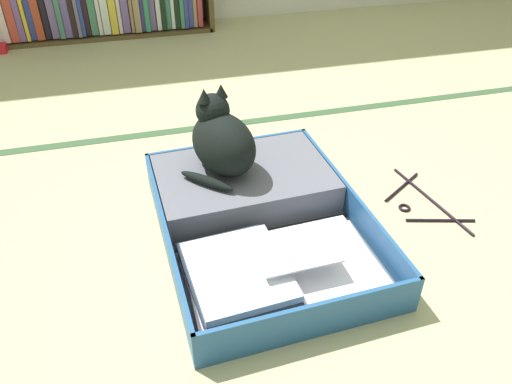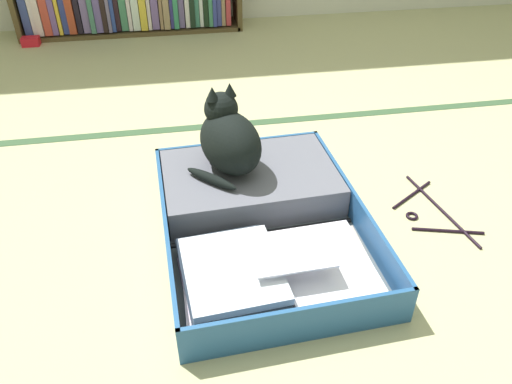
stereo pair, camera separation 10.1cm
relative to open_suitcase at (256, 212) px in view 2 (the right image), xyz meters
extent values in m
plane|color=tan|center=(0.10, -0.23, -0.05)|extent=(10.00, 10.00, 0.00)
cube|color=#324F31|center=(0.10, 0.69, -0.05)|extent=(4.80, 0.05, 0.00)
cube|color=brown|center=(-0.44, 2.03, -0.04)|extent=(1.33, 0.25, 0.02)
cube|color=#394688|center=(-1.05, 2.04, 0.14)|extent=(0.04, 0.21, 0.31)
cube|color=silver|center=(-1.01, 2.04, 0.11)|extent=(0.02, 0.21, 0.26)
cube|color=beige|center=(-0.98, 2.03, 0.11)|extent=(0.04, 0.21, 0.25)
cube|color=#C04232|center=(-0.94, 2.03, 0.12)|extent=(0.04, 0.21, 0.27)
cube|color=#735295|center=(-0.90, 2.03, 0.12)|extent=(0.03, 0.21, 0.27)
cube|color=yellow|center=(-0.86, 2.03, 0.13)|extent=(0.02, 0.21, 0.29)
cube|color=navy|center=(-0.83, 2.04, 0.12)|extent=(0.03, 0.21, 0.27)
cube|color=#AF3F26|center=(-0.79, 2.03, 0.13)|extent=(0.04, 0.21, 0.30)
cube|color=black|center=(-0.75, 2.04, 0.13)|extent=(0.03, 0.21, 0.29)
cube|color=slate|center=(-0.71, 2.04, 0.14)|extent=(0.04, 0.21, 0.32)
cube|color=#417360|center=(-0.67, 2.02, 0.11)|extent=(0.03, 0.21, 0.26)
cube|color=#665493|center=(-0.64, 2.03, 0.14)|extent=(0.04, 0.21, 0.31)
cube|color=black|center=(-0.60, 2.03, 0.13)|extent=(0.03, 0.21, 0.30)
cube|color=slate|center=(-0.57, 2.02, 0.12)|extent=(0.02, 0.21, 0.27)
cube|color=#2E4595|center=(-0.55, 2.03, 0.13)|extent=(0.02, 0.21, 0.29)
cube|color=black|center=(-0.52, 2.04, 0.12)|extent=(0.03, 0.21, 0.28)
cube|color=#427F5D|center=(-0.48, 2.04, 0.13)|extent=(0.04, 0.21, 0.29)
cube|color=silver|center=(-0.45, 2.03, 0.12)|extent=(0.02, 0.21, 0.27)
cube|color=silver|center=(-0.41, 2.03, 0.11)|extent=(0.04, 0.21, 0.26)
cube|color=gold|center=(-0.37, 2.02, 0.14)|extent=(0.04, 0.21, 0.32)
cube|color=beige|center=(-0.33, 2.03, 0.12)|extent=(0.02, 0.21, 0.29)
cube|color=slate|center=(-0.29, 2.04, 0.12)|extent=(0.04, 0.21, 0.28)
cube|color=#947152|center=(-0.26, 2.03, 0.13)|extent=(0.02, 0.21, 0.29)
cube|color=#9E805B|center=(-0.23, 2.02, 0.12)|extent=(0.04, 0.21, 0.28)
cube|color=#3F3B90|center=(-0.19, 2.03, 0.13)|extent=(0.02, 0.21, 0.30)
cube|color=#33835C|center=(-0.17, 2.02, 0.13)|extent=(0.03, 0.21, 0.29)
cube|color=silver|center=(-0.10, 2.03, 0.12)|extent=(0.03, 0.21, 0.28)
cube|color=#3A4086|center=(0.10, 2.04, 0.11)|extent=(0.03, 0.21, 0.26)
cube|color=#997856|center=(0.13, 2.03, 0.11)|extent=(0.02, 0.21, 0.26)
cube|color=#235184|center=(0.02, -0.28, -0.05)|extent=(0.63, 0.44, 0.01)
cube|color=#235184|center=(0.03, -0.48, 0.01)|extent=(0.61, 0.04, 0.12)
cube|color=#235184|center=(-0.28, -0.29, 0.01)|extent=(0.03, 0.41, 0.12)
cube|color=#235184|center=(0.32, -0.26, 0.01)|extent=(0.03, 0.41, 0.12)
cube|color=#4C5458|center=(0.02, -0.28, -0.04)|extent=(0.60, 0.42, 0.01)
cube|color=#235184|center=(0.00, 0.14, -0.05)|extent=(0.63, 0.44, 0.01)
cube|color=#235184|center=(-0.01, 0.34, 0.01)|extent=(0.61, 0.04, 0.12)
cube|color=#235184|center=(-0.30, 0.12, 0.01)|extent=(0.03, 0.41, 0.12)
cube|color=#235184|center=(0.30, 0.15, 0.01)|extent=(0.03, 0.41, 0.12)
cube|color=#4C5458|center=(0.00, 0.14, -0.04)|extent=(0.60, 0.42, 0.01)
cylinder|color=black|center=(0.01, -0.07, -0.03)|extent=(0.59, 0.04, 0.02)
cube|color=gray|center=(-0.12, -0.29, -0.02)|extent=(0.29, 0.32, 0.02)
cube|color=silver|center=(-0.12, -0.29, -0.01)|extent=(0.26, 0.34, 0.02)
cube|color=#1E2630|center=(-0.12, -0.27, 0.01)|extent=(0.29, 0.38, 0.01)
cube|color=silver|center=(-0.11, -0.28, 0.03)|extent=(0.28, 0.32, 0.02)
cube|color=#BEA28E|center=(0.17, -0.28, -0.03)|extent=(0.26, 0.36, 0.01)
cube|color=silver|center=(0.16, -0.27, -0.01)|extent=(0.28, 0.36, 0.02)
cube|color=white|center=(0.05, -0.27, 0.06)|extent=(0.23, 0.17, 0.01)
cube|color=#595A66|center=(0.00, 0.14, 0.02)|extent=(0.59, 0.41, 0.11)
torus|color=white|center=(-0.03, 0.15, 0.07)|extent=(0.13, 0.13, 0.01)
cylinder|color=black|center=(-0.17, 0.32, 0.01)|extent=(0.02, 0.02, 0.11)
cylinder|color=black|center=(0.16, 0.33, 0.01)|extent=(0.02, 0.02, 0.11)
cube|color=white|center=(0.04, -0.47, -0.03)|extent=(0.03, 0.00, 0.02)
cube|color=yellow|center=(0.23, -0.46, 0.03)|extent=(0.03, 0.00, 0.03)
ellipsoid|color=black|center=(-0.06, 0.16, 0.17)|extent=(0.26, 0.31, 0.20)
ellipsoid|color=black|center=(-0.08, 0.23, 0.13)|extent=(0.15, 0.13, 0.11)
sphere|color=black|center=(-0.08, 0.22, 0.27)|extent=(0.11, 0.11, 0.11)
cone|color=black|center=(-0.05, 0.22, 0.33)|extent=(0.04, 0.04, 0.04)
cone|color=black|center=(-0.10, 0.20, 0.33)|extent=(0.04, 0.04, 0.04)
sphere|color=yellow|center=(-0.07, 0.27, 0.27)|extent=(0.02, 0.02, 0.02)
sphere|color=yellow|center=(-0.11, 0.25, 0.27)|extent=(0.02, 0.02, 0.02)
ellipsoid|color=black|center=(-0.13, 0.08, 0.09)|extent=(0.17, 0.16, 0.03)
cylinder|color=black|center=(0.63, -0.04, -0.05)|extent=(0.07, 0.41, 0.01)
cylinder|color=black|center=(0.60, -0.14, -0.05)|extent=(0.22, 0.07, 0.01)
cylinder|color=black|center=(0.57, 0.06, -0.05)|extent=(0.20, 0.13, 0.01)
torus|color=black|center=(0.52, -0.05, -0.05)|extent=(0.05, 0.05, 0.01)
cube|color=red|center=(-1.04, 1.87, -0.03)|extent=(0.10, 0.07, 0.05)
camera|label=1|loc=(-0.31, -1.23, 1.01)|focal=35.19mm
camera|label=2|loc=(-0.22, -1.25, 1.01)|focal=35.19mm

